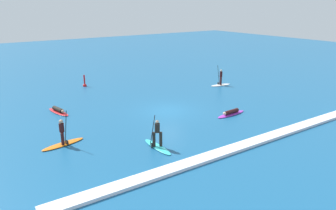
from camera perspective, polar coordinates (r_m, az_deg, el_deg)
ground_plane at (r=28.04m, az=0.00°, el=-0.98°), size 120.00×120.00×0.00m
surfer_on_orange_board at (r=22.34m, az=-17.31°, el=-5.49°), size 2.96×1.23×2.35m
surfer_on_white_board at (r=37.02m, az=8.86°, el=3.94°), size 2.48×1.04×2.16m
surfer_on_purple_board at (r=27.50m, az=10.56°, el=-1.33°), size 3.06×0.91×0.41m
surfer_on_red_board at (r=28.94m, az=-17.97°, el=-0.94°), size 1.20×2.94×0.44m
surfer_on_teal_board at (r=20.95m, az=-1.82°, el=-6.01°), size 0.79×2.85×2.10m
marker_buoy at (r=37.20m, az=-13.86°, el=3.48°), size 0.39×0.39×1.34m
wave_crest at (r=21.92m, az=13.13°, el=-6.46°), size 25.42×0.90×0.18m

